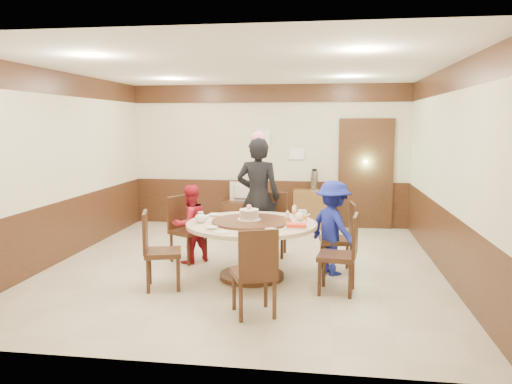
# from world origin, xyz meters

# --- Properties ---
(room) EXTENTS (6.00, 6.04, 2.84)m
(room) POSITION_xyz_m (0.01, 0.01, 1.08)
(room) COLOR #C3B59C
(room) RESTS_ON ground
(banquet_table) EXTENTS (1.72, 1.72, 0.78)m
(banquet_table) POSITION_xyz_m (0.19, -0.54, 0.53)
(banquet_table) COLOR #3C2112
(banquet_table) RESTS_ON ground
(chair_0) EXTENTS (0.49, 0.48, 0.97)m
(chair_0) POSITION_xyz_m (1.32, -0.12, 0.30)
(chair_0) COLOR #3C2112
(chair_0) RESTS_ON ground
(chair_1) EXTENTS (0.46, 0.47, 0.97)m
(chair_1) POSITION_xyz_m (0.33, 0.65, 0.30)
(chair_1) COLOR #3C2112
(chair_1) RESTS_ON ground
(chair_2) EXTENTS (0.61, 0.60, 0.97)m
(chair_2) POSITION_xyz_m (-0.88, 0.15, 0.30)
(chair_2) COLOR #3C2112
(chair_2) RESTS_ON ground
(chair_3) EXTENTS (0.55, 0.55, 0.97)m
(chair_3) POSITION_xyz_m (-0.86, -1.11, 0.30)
(chair_3) COLOR #3C2112
(chair_3) RESTS_ON ground
(chair_4) EXTENTS (0.57, 0.58, 0.97)m
(chair_4) POSITION_xyz_m (0.41, -1.83, 0.30)
(chair_4) COLOR #3C2112
(chair_4) RESTS_ON ground
(chair_5) EXTENTS (0.50, 0.49, 0.97)m
(chair_5) POSITION_xyz_m (1.32, -0.98, 0.30)
(chair_5) COLOR #3C2112
(chair_5) RESTS_ON ground
(person_standing) EXTENTS (0.70, 0.49, 1.83)m
(person_standing) POSITION_xyz_m (0.12, 0.58, 0.92)
(person_standing) COLOR black
(person_standing) RESTS_ON ground
(person_red) EXTENTS (0.70, 0.71, 1.15)m
(person_red) POSITION_xyz_m (-0.82, 0.08, 0.58)
(person_red) COLOR #AE1726
(person_red) RESTS_ON ground
(person_blue) EXTENTS (0.90, 0.94, 1.28)m
(person_blue) POSITION_xyz_m (1.25, -0.20, 0.64)
(person_blue) COLOR navy
(person_blue) RESTS_ON ground
(birthday_cake) EXTENTS (0.31, 0.31, 0.21)m
(birthday_cake) POSITION_xyz_m (0.15, -0.51, 0.85)
(birthday_cake) COLOR white
(birthday_cake) RESTS_ON banquet_table
(teapot_left) EXTENTS (0.17, 0.15, 0.13)m
(teapot_left) POSITION_xyz_m (-0.47, -0.65, 0.81)
(teapot_left) COLOR white
(teapot_left) RESTS_ON banquet_table
(teapot_right) EXTENTS (0.17, 0.15, 0.13)m
(teapot_right) POSITION_xyz_m (0.82, -0.30, 0.81)
(teapot_right) COLOR white
(teapot_right) RESTS_ON banquet_table
(bowl_0) EXTENTS (0.15, 0.15, 0.04)m
(bowl_0) POSITION_xyz_m (-0.39, -0.18, 0.77)
(bowl_0) COLOR white
(bowl_0) RESTS_ON banquet_table
(bowl_1) EXTENTS (0.15, 0.15, 0.05)m
(bowl_1) POSITION_xyz_m (0.51, -1.10, 0.77)
(bowl_1) COLOR white
(bowl_1) RESTS_ON banquet_table
(bowl_2) EXTENTS (0.14, 0.14, 0.03)m
(bowl_2) POSITION_xyz_m (-0.23, -1.02, 0.77)
(bowl_2) COLOR white
(bowl_2) RESTS_ON banquet_table
(bowl_3) EXTENTS (0.15, 0.15, 0.05)m
(bowl_3) POSITION_xyz_m (0.84, -0.70, 0.77)
(bowl_3) COLOR white
(bowl_3) RESTS_ON banquet_table
(bowl_4) EXTENTS (0.13, 0.13, 0.03)m
(bowl_4) POSITION_xyz_m (-0.51, -0.41, 0.77)
(bowl_4) COLOR white
(bowl_4) RESTS_ON banquet_table
(saucer_near) EXTENTS (0.18, 0.18, 0.01)m
(saucer_near) POSITION_xyz_m (-0.06, -1.19, 0.76)
(saucer_near) COLOR white
(saucer_near) RESTS_ON banquet_table
(saucer_far) EXTENTS (0.18, 0.18, 0.01)m
(saucer_far) POSITION_xyz_m (0.64, -0.04, 0.76)
(saucer_far) COLOR white
(saucer_far) RESTS_ON banquet_table
(shrimp_platter) EXTENTS (0.30, 0.20, 0.06)m
(shrimp_platter) POSITION_xyz_m (0.80, -0.84, 0.78)
(shrimp_platter) COLOR white
(shrimp_platter) RESTS_ON banquet_table
(bottle_0) EXTENTS (0.06, 0.06, 0.16)m
(bottle_0) POSITION_xyz_m (0.66, -0.61, 0.83)
(bottle_0) COLOR silver
(bottle_0) RESTS_ON banquet_table
(bottle_1) EXTENTS (0.06, 0.06, 0.16)m
(bottle_1) POSITION_xyz_m (0.88, -0.47, 0.83)
(bottle_1) COLOR silver
(bottle_1) RESTS_ON banquet_table
(bottle_2) EXTENTS (0.06, 0.06, 0.16)m
(bottle_2) POSITION_xyz_m (0.72, -0.13, 0.83)
(bottle_2) COLOR silver
(bottle_2) RESTS_ON banquet_table
(tv_stand) EXTENTS (0.85, 0.45, 0.50)m
(tv_stand) POSITION_xyz_m (-0.44, 2.75, 0.25)
(tv_stand) COLOR #3C2112
(tv_stand) RESTS_ON ground
(television) EXTENTS (0.68, 0.17, 0.39)m
(television) POSITION_xyz_m (-0.44, 2.75, 0.69)
(television) COLOR gray
(television) RESTS_ON tv_stand
(side_cabinet) EXTENTS (0.80, 0.40, 0.75)m
(side_cabinet) POSITION_xyz_m (0.92, 2.78, 0.38)
(side_cabinet) COLOR brown
(side_cabinet) RESTS_ON ground
(thermos) EXTENTS (0.15, 0.15, 0.38)m
(thermos) POSITION_xyz_m (0.92, 2.78, 0.94)
(thermos) COLOR silver
(thermos) RESTS_ON side_cabinet
(notice_left) EXTENTS (0.25, 0.00, 0.35)m
(notice_left) POSITION_xyz_m (-0.10, 2.96, 1.75)
(notice_left) COLOR white
(notice_left) RESTS_ON room
(notice_right) EXTENTS (0.30, 0.00, 0.22)m
(notice_right) POSITION_xyz_m (0.55, 2.96, 1.45)
(notice_right) COLOR white
(notice_right) RESTS_ON room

